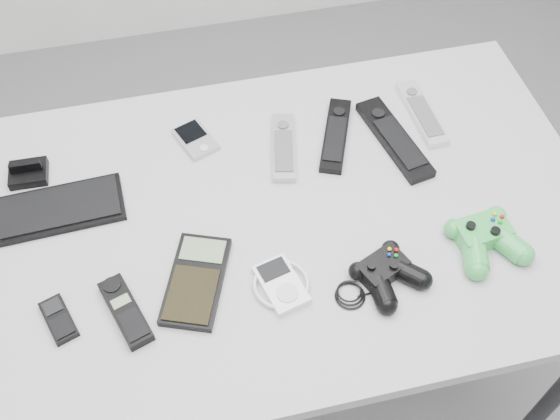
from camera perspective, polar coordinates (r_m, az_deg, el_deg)
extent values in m
plane|color=slate|center=(1.93, -1.73, -17.36)|extent=(3.50, 3.50, 0.00)
cube|color=#A6A6A9|center=(1.28, 0.84, -0.60)|extent=(1.20, 0.77, 0.03)
cylinder|color=black|center=(1.66, 22.99, -14.53)|extent=(0.04, 0.04, 0.77)
cylinder|color=black|center=(1.82, -18.93, -2.89)|extent=(0.04, 0.04, 0.77)
cylinder|color=black|center=(1.93, 14.38, 3.10)|extent=(0.04, 0.04, 0.77)
cube|color=black|center=(1.33, -19.17, 0.02)|extent=(0.27, 0.13, 0.02)
cube|color=black|center=(1.40, -21.17, 3.27)|extent=(0.08, 0.07, 0.04)
cube|color=#A6A6AD|center=(1.39, -7.38, 6.15)|extent=(0.09, 0.11, 0.02)
cube|color=#A6A6AD|center=(1.36, 0.31, 5.55)|extent=(0.08, 0.19, 0.02)
cube|color=black|center=(1.39, 4.87, 6.56)|extent=(0.12, 0.20, 0.02)
cube|color=black|center=(1.39, 9.92, 6.17)|extent=(0.10, 0.24, 0.02)
cube|color=silver|center=(1.46, 12.22, 8.30)|extent=(0.05, 0.20, 0.02)
cube|color=black|center=(1.20, -18.72, -8.99)|extent=(0.07, 0.10, 0.02)
cube|color=black|center=(1.17, -13.30, -8.56)|extent=(0.09, 0.15, 0.02)
cube|color=black|center=(1.18, -7.33, -6.09)|extent=(0.16, 0.21, 0.02)
cube|color=white|center=(1.16, 0.09, -6.48)|extent=(0.12, 0.13, 0.02)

